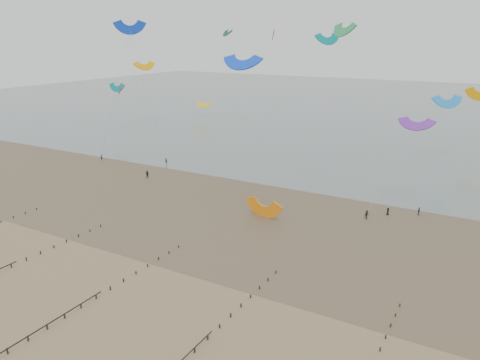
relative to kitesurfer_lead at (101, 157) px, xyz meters
name	(u,v)px	position (x,y,z in m)	size (l,w,h in m)	color
ground	(109,272)	(50.25, -47.86, -0.82)	(500.00, 500.00, 0.00)	brown
sea_and_shore	(211,200)	(46.18, -13.46, -0.81)	(500.00, 665.00, 0.03)	#475654
groynes	(12,348)	(54.25, -66.91, -0.35)	(72.16, 50.16, 1.00)	black
kitesurfer_lead	(101,157)	(0.00, 0.00, 0.00)	(0.60, 0.39, 1.64)	black
kitesurfers	(392,205)	(81.15, 0.27, 0.05)	(100.31, 21.91, 1.86)	black
grounded_kite	(263,216)	(60.15, -16.21, -0.82)	(7.31, 3.83, 5.57)	orange
kites_airborne	(345,80)	(57.07, 41.32, 21.06)	(238.37, 109.33, 39.63)	#A6113E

